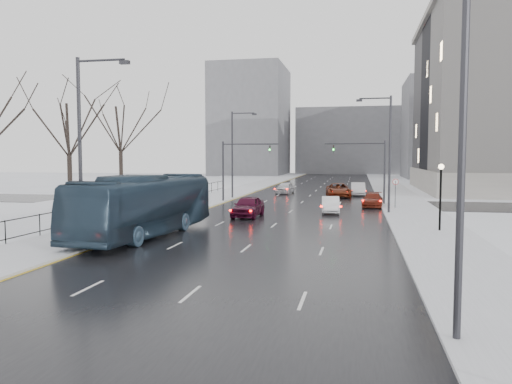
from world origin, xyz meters
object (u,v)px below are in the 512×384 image
Objects in this scene: lamppost_r_mid at (441,187)px; mast_signal_right at (374,164)px; tree_park_e at (122,204)px; mast_signal_left at (233,164)px; streetlight_l_near at (84,143)px; sedan_right_near at (330,205)px; sedan_center_near at (248,206)px; streetlight_r_near at (453,130)px; sedan_right_distant at (358,189)px; no_uturn_sign at (396,185)px; streetlight_l_far at (234,150)px; streetlight_r_mid at (387,148)px; bus at (145,205)px; tree_park_d at (71,215)px; sedan_right_cross at (338,190)px; sedan_right_far at (373,200)px; sedan_center_far at (285,188)px.

mast_signal_right reaches higher than lamppost_r_mid.
tree_park_e is 2.08× the size of mast_signal_left.
sedan_right_near is (11.67, 19.61, -4.88)m from streetlight_l_near.
sedan_right_near is (6.38, 4.12, -0.14)m from sedan_center_near.
streetlight_r_near is 2.06× the size of sedan_right_distant.
streetlight_l_far is at bearing 155.27° from no_uturn_sign.
sedan_center_near is at bearing -157.76° from streetlight_r_mid.
bus is (11.20, -19.15, 1.92)m from tree_park_e.
sedan_center_near is 1.02× the size of sedan_right_distant.
mast_signal_right is at bearing -84.45° from sedan_right_distant.
tree_park_d is 31.07m from sedan_right_cross.
mast_signal_right is at bearing 91.27° from streetlight_r_near.
no_uturn_sign is at bearing 33.48° from sedan_right_near.
streetlight_r_near is at bearing -91.74° from no_uturn_sign.
sedan_right_cross is (10.83, 8.61, -3.25)m from mast_signal_left.
bus is (-15.17, -15.15, -3.70)m from streetlight_r_mid.
streetlight_l_near is 2.15× the size of sedan_right_far.
sedan_center_far is (-10.70, 15.07, 0.09)m from sedan_right_far.
sedan_right_cross is (-7.50, 26.61, -2.08)m from lamppost_r_mid.
mast_signal_left is at bearing 138.06° from sedan_right_near.
sedan_center_far is (14.70, 16.69, 0.80)m from tree_park_e.
sedan_center_near is 25.48m from sedan_right_distant.
mast_signal_left is (10.87, 4.00, 4.11)m from tree_park_e.
mast_signal_right reaches higher than tree_park_d.
tree_park_d is 1.25× the size of streetlight_l_near.
streetlight_r_mid is 20.14m from sedan_right_distant.
no_uturn_sign is (-1.80, 14.00, -0.64)m from lamppost_r_mid.
tree_park_d is at bearing -172.75° from sedan_center_near.
streetlight_r_near is at bearing -39.96° from bus.
bus is (-14.33, -23.15, -2.19)m from mast_signal_right.
mast_signal_left is at bearing 53.20° from tree_park_d.
sedan_center_far is (-14.50, 30.69, -2.14)m from lamppost_r_mid.
sedan_right_cross is (6.38, 21.13, -0.02)m from sedan_center_near.
bus reaches higher than sedan_right_near.
mast_signal_left is 1.10× the size of sedan_right_cross.
streetlight_l_near is 2.02× the size of sedan_center_near.
mast_signal_right is 4.77m from no_uturn_sign.
sedan_center_near reaches higher than sedan_right_distant.
sedan_right_distant is at bearing 74.10° from bus.
streetlight_l_near reaches higher than sedan_right_far.
streetlight_l_near is (-16.33, 10.00, 0.00)m from streetlight_r_near.
tree_park_d is at bearing -118.15° from streetlight_l_far.
lamppost_r_mid is 0.66× the size of mast_signal_left.
bus is (-15.17, 14.85, -3.70)m from streetlight_r_near.
bus is at bearing 135.60° from streetlight_r_near.
sedan_center_far is at bearing 127.27° from no_uturn_sign.
tree_park_d is 27.24m from streetlight_r_mid.
streetlight_r_near is 2.23× the size of sedan_center_far.
tree_park_e is at bearing 152.49° from sedan_center_near.
mast_signal_right reaches higher than no_uturn_sign.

